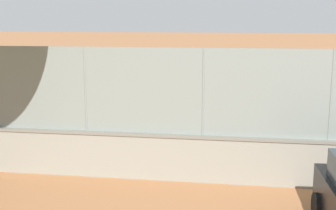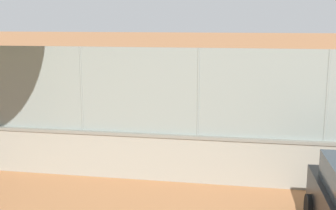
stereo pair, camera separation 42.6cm
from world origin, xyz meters
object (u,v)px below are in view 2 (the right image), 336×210
at_px(sports_ball, 258,177).
at_px(courtside_bench, 326,151).
at_px(player_foreground_swinging, 132,79).
at_px(player_crossing_court, 242,129).
at_px(player_at_service_line, 107,98).
at_px(spare_ball_by_wall, 58,153).

relative_size(sports_ball, courtside_bench, 0.07).
bearing_deg(sports_ball, player_foreground_swinging, -61.33).
bearing_deg(player_crossing_court, sports_ball, 103.44).
relative_size(player_at_service_line, spare_ball_by_wall, 12.18).
distance_m(player_at_service_line, courtside_bench, 9.98).
xyz_separation_m(player_crossing_court, player_foreground_swinging, (6.79, -11.20, 0.01)).
height_order(player_foreground_swinging, courtside_bench, player_foreground_swinging).
height_order(player_at_service_line, sports_ball, player_at_service_line).
height_order(player_crossing_court, sports_ball, player_crossing_court).
relative_size(player_at_service_line, sports_ball, 13.96).
height_order(player_foreground_swinging, spare_ball_by_wall, player_foreground_swinging).
height_order(sports_ball, courtside_bench, courtside_bench).
distance_m(player_crossing_court, sports_ball, 2.36).
bearing_deg(sports_ball, courtside_bench, -142.31).
xyz_separation_m(player_crossing_court, spare_ball_by_wall, (5.86, 1.13, -0.80)).
distance_m(player_crossing_court, player_at_service_line, 7.54).
bearing_deg(sports_ball, player_at_service_line, -45.24).
bearing_deg(spare_ball_by_wall, sports_ball, 170.89).
xyz_separation_m(player_at_service_line, courtside_bench, (-8.57, 5.10, -0.43)).
distance_m(spare_ball_by_wall, courtside_bench, 8.39).
distance_m(player_crossing_court, spare_ball_by_wall, 6.02).
bearing_deg(courtside_bench, player_at_service_line, -30.75).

